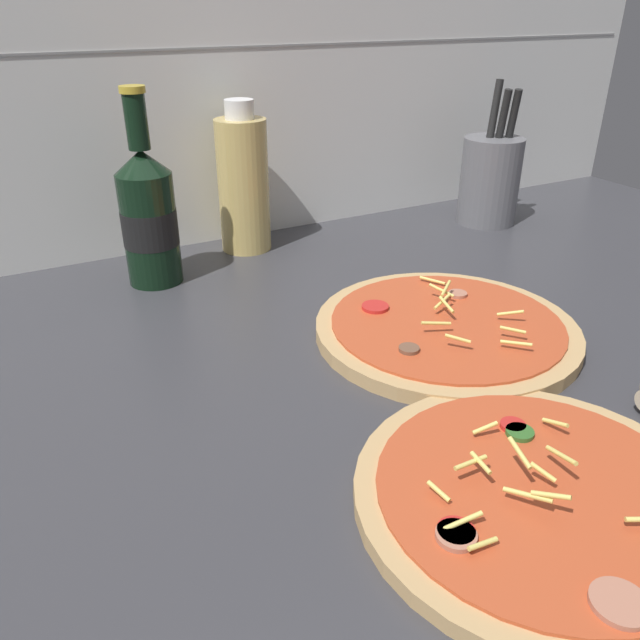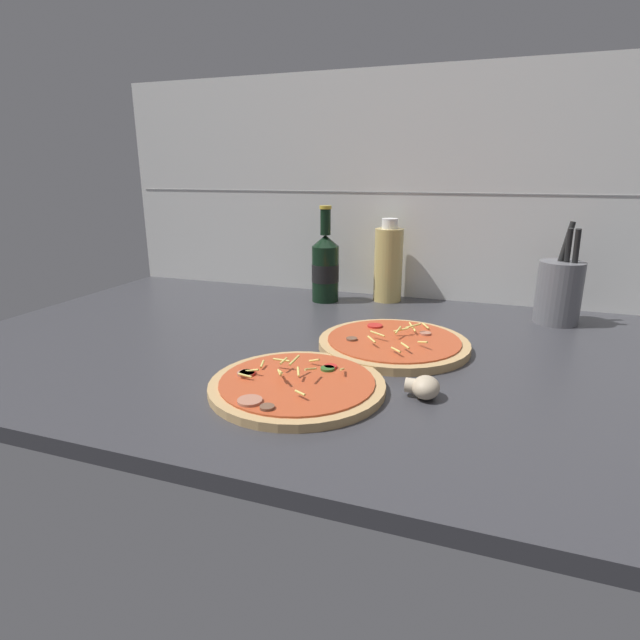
# 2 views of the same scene
# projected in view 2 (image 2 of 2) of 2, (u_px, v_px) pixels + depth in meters

# --- Properties ---
(counter_slab) EXTENTS (1.60, 0.90, 0.03)m
(counter_slab) POSITION_uv_depth(u_px,v_px,m) (347.00, 355.00, 0.96)
(counter_slab) COLOR #38383D
(counter_slab) RESTS_ON ground
(tile_backsplash) EXTENTS (1.60, 0.01, 0.60)m
(tile_backsplash) POSITION_uv_depth(u_px,v_px,m) (398.00, 193.00, 1.29)
(tile_backsplash) COLOR white
(tile_backsplash) RESTS_ON ground
(pizza_near) EXTENTS (0.28, 0.28, 0.05)m
(pizza_near) POSITION_uv_depth(u_px,v_px,m) (297.00, 385.00, 0.78)
(pizza_near) COLOR tan
(pizza_near) RESTS_ON counter_slab
(pizza_far) EXTENTS (0.29, 0.29, 0.04)m
(pizza_far) POSITION_uv_depth(u_px,v_px,m) (393.00, 343.00, 0.96)
(pizza_far) COLOR tan
(pizza_far) RESTS_ON counter_slab
(beer_bottle) EXTENTS (0.07, 0.07, 0.25)m
(beer_bottle) POSITION_uv_depth(u_px,v_px,m) (325.00, 267.00, 1.29)
(beer_bottle) COLOR black
(beer_bottle) RESTS_ON counter_slab
(oil_bottle) EXTENTS (0.07, 0.07, 0.21)m
(oil_bottle) POSITION_uv_depth(u_px,v_px,m) (388.00, 264.00, 1.29)
(oil_bottle) COLOR #D6B766
(oil_bottle) RESTS_ON counter_slab
(mushroom_left) EXTENTS (0.05, 0.05, 0.03)m
(mushroom_left) POSITION_uv_depth(u_px,v_px,m) (424.00, 387.00, 0.75)
(mushroom_left) COLOR beige
(mushroom_left) RESTS_ON counter_slab
(utensil_crock) EXTENTS (0.10, 0.10, 0.22)m
(utensil_crock) POSITION_uv_depth(u_px,v_px,m) (559.00, 291.00, 1.11)
(utensil_crock) COLOR slate
(utensil_crock) RESTS_ON counter_slab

